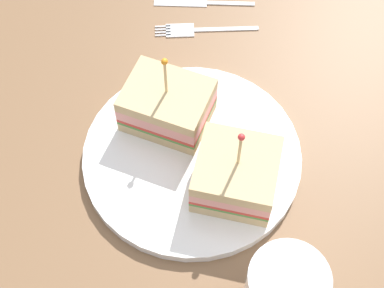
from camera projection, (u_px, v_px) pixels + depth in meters
ground_plane at (192, 163)px, 65.84cm from camera, size 107.38×107.38×2.00cm
plate at (192, 156)px, 64.46cm from camera, size 24.09×24.09×1.24cm
sandwich_half_front at (236, 174)px, 59.62cm from camera, size 11.42×11.43×10.22cm
sandwich_half_back at (170, 104)px, 64.17cm from camera, size 11.59×11.24×10.50cm
fork at (194, 30)px, 74.65cm from camera, size 7.32×12.25×0.35cm
knife at (198, 2)px, 77.14cm from camera, size 8.09×11.80×0.35cm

